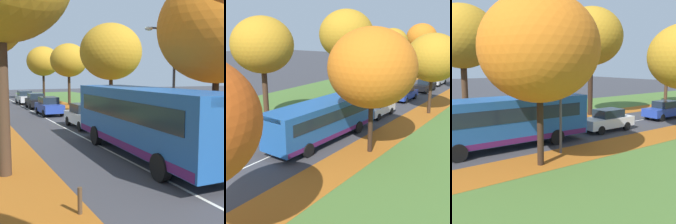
# 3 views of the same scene
# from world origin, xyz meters

# --- Properties ---
(grass_verge_left) EXTENTS (12.00, 90.00, 0.01)m
(grass_verge_left) POSITION_xyz_m (-9.20, 20.00, 0.00)
(grass_verge_left) COLOR #476B2D
(grass_verge_left) RESTS_ON ground
(leaf_litter_left) EXTENTS (2.80, 60.00, 0.00)m
(leaf_litter_left) POSITION_xyz_m (-4.60, 14.00, 0.01)
(leaf_litter_left) COLOR #9E5619
(leaf_litter_left) RESTS_ON grass_verge_left
(leaf_litter_right) EXTENTS (2.80, 60.00, 0.00)m
(leaf_litter_right) POSITION_xyz_m (4.60, 14.00, 0.01)
(leaf_litter_right) COLOR #9E5619
(leaf_litter_right) RESTS_ON grass_verge_right
(road_centre_line) EXTENTS (0.12, 80.00, 0.01)m
(road_centre_line) POSITION_xyz_m (0.00, 20.00, 0.00)
(road_centre_line) COLOR silver
(road_centre_line) RESTS_ON ground
(tree_left_near) EXTENTS (5.05, 5.05, 9.16)m
(tree_left_near) POSITION_xyz_m (-4.87, 10.95, 6.85)
(tree_left_near) COLOR #422D1E
(tree_left_near) RESTS_ON ground
(tree_left_mid) EXTENTS (6.04, 6.04, 10.19)m
(tree_left_mid) POSITION_xyz_m (-4.81, 23.15, 7.45)
(tree_left_mid) COLOR black
(tree_left_mid) RESTS_ON ground
(tree_left_far) EXTENTS (4.50, 4.50, 8.12)m
(tree_left_far) POSITION_xyz_m (-4.93, 35.41, 6.06)
(tree_left_far) COLOR #422D1E
(tree_left_far) RESTS_ON ground
(tree_left_distant) EXTENTS (5.18, 5.18, 8.87)m
(tree_left_distant) POSITION_xyz_m (-4.94, 47.10, 6.52)
(tree_left_distant) COLOR #382619
(tree_left_distant) RESTS_ON ground
(tree_right_near) EXTENTS (5.79, 5.79, 8.36)m
(tree_right_near) POSITION_xyz_m (5.02, 11.16, 5.75)
(tree_right_near) COLOR black
(tree_right_near) RESTS_ON ground
(tree_right_mid) EXTENTS (5.13, 5.13, 7.78)m
(tree_right_mid) POSITION_xyz_m (5.04, 23.14, 5.46)
(tree_right_mid) COLOR #382619
(tree_right_mid) RESTS_ON ground
(bollard_fourth) EXTENTS (0.12, 0.12, 0.71)m
(bollard_fourth) POSITION_xyz_m (-3.53, 6.86, 0.36)
(bollard_fourth) COLOR #4C3823
(bollard_fourth) RESTS_ON ground
(streetlamp_right) EXTENTS (1.89, 0.28, 6.00)m
(streetlamp_right) POSITION_xyz_m (3.67, 13.15, 3.74)
(streetlamp_right) COLOR #47474C
(streetlamp_right) RESTS_ON ground
(bus) EXTENTS (2.90, 10.48, 2.98)m
(bus) POSITION_xyz_m (1.05, 11.24, 1.70)
(bus) COLOR #1E5199
(bus) RESTS_ON ground
(car_white_lead) EXTENTS (1.83, 4.22, 1.62)m
(car_white_lead) POSITION_xyz_m (1.30, 19.45, 0.81)
(car_white_lead) COLOR silver
(car_white_lead) RESTS_ON ground
(car_blue_following) EXTENTS (1.80, 4.21, 1.62)m
(car_blue_following) POSITION_xyz_m (0.78, 27.14, 0.81)
(car_blue_following) COLOR #233D9E
(car_blue_following) RESTS_ON ground
(car_black_third_in_line) EXTENTS (1.84, 4.23, 1.62)m
(car_black_third_in_line) POSITION_xyz_m (0.94, 33.50, 0.81)
(car_black_third_in_line) COLOR black
(car_black_third_in_line) RESTS_ON ground
(car_silver_fourth_in_line) EXTENTS (1.82, 4.22, 1.62)m
(car_silver_fourth_in_line) POSITION_xyz_m (0.76, 39.19, 0.81)
(car_silver_fourth_in_line) COLOR #B7BABF
(car_silver_fourth_in_line) RESTS_ON ground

